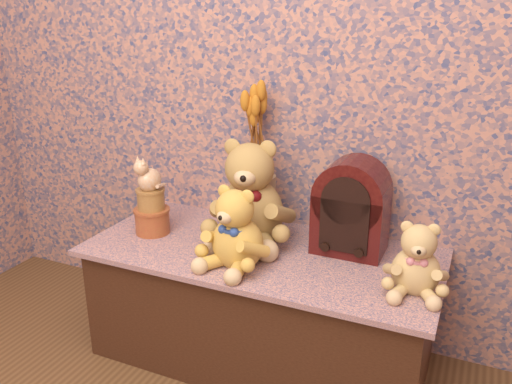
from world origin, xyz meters
TOP-DOWN VIEW (x-y plane):
  - display_shelf at (0.00, 1.21)m, footprint 1.29×0.60m
  - teddy_large at (-0.08, 1.29)m, footprint 0.41×0.46m
  - teddy_medium at (-0.03, 1.07)m, footprint 0.29×0.32m
  - teddy_small at (0.55, 1.14)m, footprint 0.23×0.26m
  - cathedral_radio at (0.29, 1.34)m, footprint 0.25×0.18m
  - ceramic_vase at (-0.09, 1.40)m, footprint 0.16×0.16m
  - dried_stalks at (-0.09, 1.40)m, footprint 0.26×0.26m
  - biscuit_tin_lower at (-0.45, 1.18)m, footprint 0.18×0.18m
  - biscuit_tin_upper at (-0.45, 1.18)m, footprint 0.13×0.13m
  - cat_figurine at (-0.45, 1.18)m, footprint 0.13×0.14m

SIDE VIEW (x-z plane):
  - display_shelf at x=0.00m, z-range 0.00..0.46m
  - biscuit_tin_lower at x=-0.45m, z-range 0.46..0.55m
  - ceramic_vase at x=-0.09m, z-range 0.46..0.68m
  - teddy_small at x=0.55m, z-range 0.46..0.71m
  - biscuit_tin_upper at x=-0.45m, z-range 0.55..0.64m
  - teddy_medium at x=-0.03m, z-range 0.46..0.76m
  - cathedral_radio at x=0.29m, z-range 0.46..0.80m
  - teddy_large at x=-0.08m, z-range 0.46..0.88m
  - cat_figurine at x=-0.45m, z-range 0.64..0.78m
  - dried_stalks at x=-0.09m, z-range 0.68..1.10m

